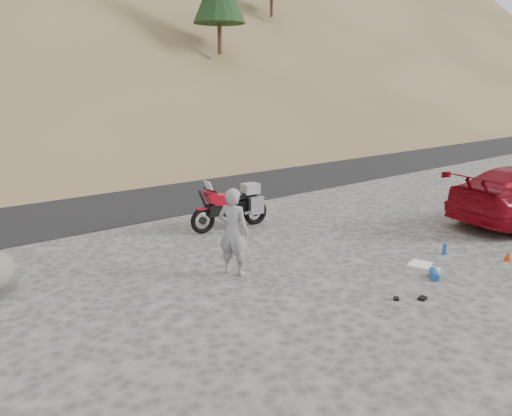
% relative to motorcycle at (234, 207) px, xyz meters
% --- Properties ---
extents(ground, '(140.00, 140.00, 0.00)m').
position_rel_motorcycle_xyz_m(ground, '(-0.26, -3.61, -0.56)').
color(ground, '#474441').
rests_on(ground, ground).
extents(road, '(120.00, 7.00, 0.05)m').
position_rel_motorcycle_xyz_m(road, '(-0.26, 5.39, -0.56)').
color(road, black).
rests_on(road, ground).
extents(motorcycle, '(2.21, 0.76, 1.32)m').
position_rel_motorcycle_xyz_m(motorcycle, '(0.00, 0.00, 0.00)').
color(motorcycle, black).
rests_on(motorcycle, ground).
extents(man, '(0.64, 0.74, 1.70)m').
position_rel_motorcycle_xyz_m(man, '(-1.91, -2.56, -0.56)').
color(man, gray).
rests_on(man, ground).
extents(gear_white_cloth, '(0.57, 0.53, 0.02)m').
position_rel_motorcycle_xyz_m(gear_white_cloth, '(1.33, -4.54, -0.55)').
color(gear_white_cloth, white).
rests_on(gear_white_cloth, ground).
extents(gear_blue_mat, '(0.40, 0.36, 0.15)m').
position_rel_motorcycle_xyz_m(gear_blue_mat, '(0.90, -5.13, -0.48)').
color(gear_blue_mat, '#184892').
rests_on(gear_blue_mat, ground).
extents(gear_bottle, '(0.11, 0.11, 0.24)m').
position_rel_motorcycle_xyz_m(gear_bottle, '(2.28, -4.53, -0.44)').
color(gear_bottle, '#184892').
rests_on(gear_bottle, ground).
extents(gear_funnel, '(0.19, 0.19, 0.20)m').
position_rel_motorcycle_xyz_m(gear_funnel, '(2.94, -5.57, -0.46)').
color(gear_funnel, '#B02B0B').
rests_on(gear_funnel, ground).
extents(gear_glove_a, '(0.18, 0.14, 0.05)m').
position_rel_motorcycle_xyz_m(gear_glove_a, '(-0.14, -5.55, -0.54)').
color(gear_glove_a, black).
rests_on(gear_glove_a, ground).
extents(gear_glove_b, '(0.15, 0.14, 0.04)m').
position_rel_motorcycle_xyz_m(gear_glove_b, '(-0.49, -5.27, -0.54)').
color(gear_glove_b, black).
rests_on(gear_glove_b, ground).
extents(gear_blue_cloth, '(0.34, 0.30, 0.01)m').
position_rel_motorcycle_xyz_m(gear_blue_cloth, '(1.31, -4.89, -0.56)').
color(gear_blue_cloth, '#95CCE7').
rests_on(gear_blue_cloth, ground).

